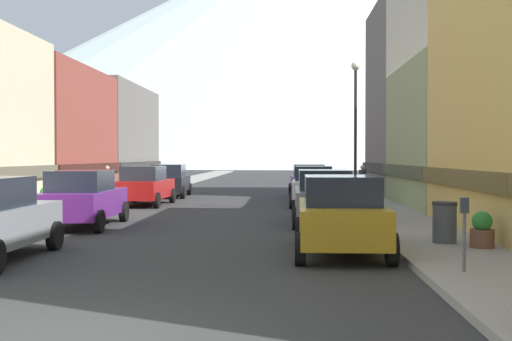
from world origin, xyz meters
The scene contains 20 objects.
sidewalk_left centered at (-6.25, 35.00, 0.07)m, with size 2.50×100.00×0.15m, color gray.
sidewalk_right centered at (6.25, 35.00, 0.07)m, with size 2.50×100.00×0.15m, color gray.
storefront_left_2 centered at (-10.84, 25.50, 3.29)m, with size 6.98×10.25×6.84m.
storefront_left_3 centered at (-10.95, 36.98, 3.43)m, with size 7.20×12.38×7.12m.
storefront_right_3 centered at (12.40, 28.61, 5.14)m, with size 10.10×8.16×10.62m.
car_left_1 centered at (-3.80, 12.41, 0.90)m, with size 2.18×4.46×1.78m.
car_left_2 centered at (-3.80, 21.26, 0.90)m, with size 2.16×4.45×1.78m.
car_left_3 centered at (-3.80, 27.39, 0.90)m, with size 2.23×4.48×1.78m.
car_right_0 centered at (3.80, 7.21, 0.90)m, with size 2.13×4.43×1.78m.
car_right_1 centered at (3.80, 13.56, 0.90)m, with size 2.08×4.41×1.78m.
car_right_2 centered at (3.80, 21.37, 0.90)m, with size 2.17×4.45×1.78m.
car_right_3 centered at (3.80, 27.58, 0.90)m, with size 2.13×4.43×1.78m.
parking_meter_near centered at (5.75, 4.24, 1.01)m, with size 0.14×0.10×1.33m.
trash_bin_right centered at (6.35, 8.10, 0.64)m, with size 0.59×0.59×0.98m.
potted_plant_0 centered at (7.00, 7.33, 0.53)m, with size 0.54×0.54×0.82m.
potted_plant_1 centered at (-7.00, 17.82, 0.59)m, with size 0.52×0.52×0.87m.
pedestrian_0 centered at (6.25, 23.51, 0.91)m, with size 0.36×0.36×1.66m.
pedestrian_1 centered at (-6.25, 23.91, 0.89)m, with size 0.36×0.36×1.60m.
streetlamp_right centered at (5.35, 18.45, 3.99)m, with size 0.36×0.36×5.86m.
mountain_backdrop centered at (14.88, 260.00, 48.50)m, with size 331.37×331.37×97.00m, color silver.
Camera 1 is at (2.55, -7.33, 2.21)m, focal length 44.95 mm.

